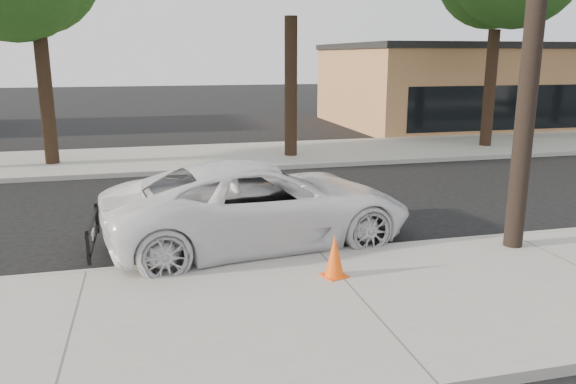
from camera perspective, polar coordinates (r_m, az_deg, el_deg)
The scene contains 7 objects.
ground at distance 12.22m, azimuth 0.22°, elevation -3.42°, with size 120.00×120.00×0.00m, color black.
near_sidewalk at distance 8.36m, azimuth 7.62°, elevation -11.33°, with size 90.00×4.40×0.15m, color gray.
far_sidewalk at distance 20.33m, azimuth -5.69°, elevation 3.66°, with size 90.00×5.00×0.15m, color gray.
curb_near at distance 10.28m, azimuth 3.11°, elevation -6.36°, with size 90.00×0.12×0.16m, color #9E9B93.
building_main at distance 33.24m, azimuth 20.94°, elevation 10.06°, with size 18.00×10.00×4.00m, color #AD7148.
police_cruiser at distance 10.79m, azimuth -2.82°, elevation -1.23°, with size 2.72×5.89×1.64m, color white.
traffic_cone at distance 9.02m, azimuth 4.75°, elevation -6.53°, with size 0.45×0.45×0.69m.
Camera 1 is at (-2.87, -11.32, 3.60)m, focal length 35.00 mm.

